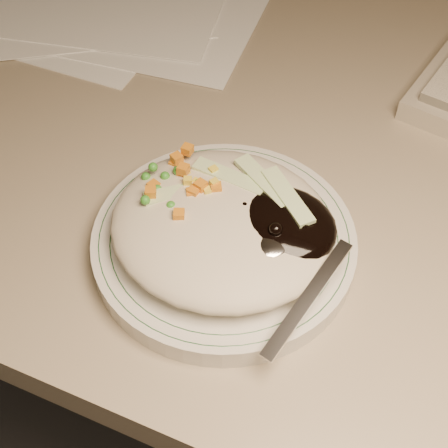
% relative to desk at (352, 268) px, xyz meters
% --- Properties ---
extents(desk, '(1.40, 0.70, 0.74)m').
position_rel_desk_xyz_m(desk, '(0.00, 0.00, 0.00)').
color(desk, gray).
rests_on(desk, ground).
extents(plate, '(0.23, 0.23, 0.02)m').
position_rel_desk_xyz_m(plate, '(-0.10, -0.18, 0.21)').
color(plate, silver).
rests_on(plate, desk).
extents(plate_rim, '(0.22, 0.22, 0.00)m').
position_rel_desk_xyz_m(plate_rim, '(-0.10, -0.18, 0.22)').
color(plate_rim, '#144723').
rests_on(plate_rim, plate).
extents(meal, '(0.21, 0.19, 0.05)m').
position_rel_desk_xyz_m(meal, '(-0.10, -0.18, 0.24)').
color(meal, '#BCB298').
rests_on(meal, plate).
extents(papers, '(0.41, 0.34, 0.00)m').
position_rel_desk_xyz_m(papers, '(-0.41, 0.12, 0.20)').
color(papers, white).
rests_on(papers, desk).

